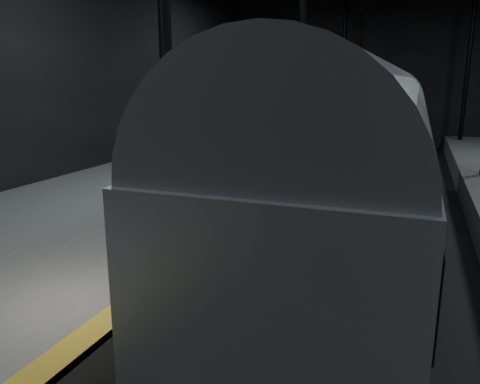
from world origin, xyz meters
The scene contains 6 objects.
ground centered at (0.00, 0.00, 0.00)m, with size 44.00×44.00×0.00m, color black.
platform_left centered at (-7.50, 0.00, 0.50)m, with size 9.00×43.80×1.00m, color #4C4C4A.
tactile_strip centered at (-3.25, 0.00, 1.00)m, with size 0.50×43.80×0.01m, color olive.
track centered at (0.00, 0.00, 0.07)m, with size 2.40×43.00×0.24m.
train centered at (0.00, -0.05, 2.82)m, with size 2.84×18.94×5.06m.
woman centered at (-4.11, -3.88, 1.76)m, with size 0.55×0.36×1.51m, color #92855A.
Camera 1 is at (1.13, -12.79, 4.76)m, focal length 35.00 mm.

